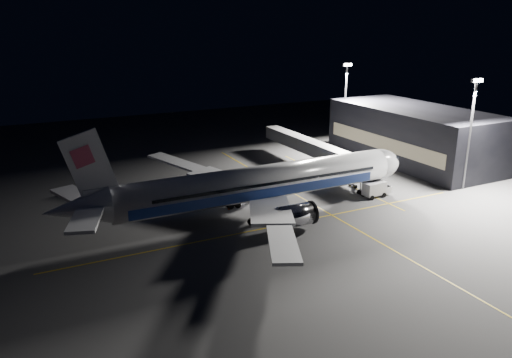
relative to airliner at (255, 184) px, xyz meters
The scene contains 14 objects.
ground 5.27m from the airliner, ahead, with size 200.00×200.00×0.00m, color #4C4C4F.
guide_line_main 12.22m from the airliner, ahead, with size 0.25×80.00×0.01m, color gold.
guide_line_cross 7.99m from the airliner, 79.83° to the right, with size 70.00×0.25×0.01m, color gold.
guide_line_side 25.67m from the airliner, 23.43° to the left, with size 0.25×40.00×0.01m, color gold.
airliner is the anchor object (origin of this frame).
terminal 49.10m from the airliner, 16.57° to the left, with size 18.12×40.00×12.00m.
jet_bridge 29.31m from the airliner, 38.04° to the left, with size 3.60×34.40×6.30m.
floodlight_mast_north 52.56m from the airliner, 37.91° to the left, with size 2.40×0.68×20.70m.
floodlight_mast_south 42.13m from the airliner, ahead, with size 2.40×0.67×20.70m.
service_truck 23.90m from the airliner, ahead, with size 5.62×2.77×2.79m.
baggage_tug 9.89m from the airliner, 99.30° to the left, with size 2.83×2.51×1.75m.
safety_cone_a 14.28m from the airliner, 107.46° to the left, with size 0.36×0.36×0.54m, color #FD470A.
safety_cone_b 13.14m from the airliner, 73.88° to the left, with size 0.35×0.35×0.53m, color #FD470A.
safety_cone_c 6.88m from the airliner, 125.35° to the left, with size 0.45×0.45×0.67m, color #FD470A.
Camera 1 is at (-35.20, -68.36, 30.10)m, focal length 35.00 mm.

